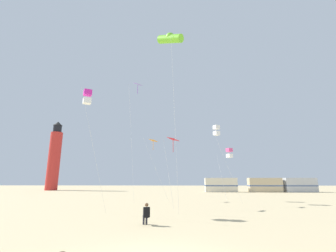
{
  "coord_description": "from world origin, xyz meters",
  "views": [
    {
      "loc": [
        0.74,
        -7.18,
        2.37
      ],
      "look_at": [
        0.19,
        8.68,
        6.04
      ],
      "focal_mm": 25.07,
      "sensor_mm": 36.0,
      "label": 1
    }
  ],
  "objects": [
    {
      "name": "kite_flyer_standing",
      "position": [
        -0.91,
        6.22,
        0.61
      ],
      "size": [
        0.45,
        0.56,
        1.16
      ],
      "rotation": [
        0.0,
        0.0,
        3.47
      ],
      "color": "black",
      "rests_on": "ground"
    },
    {
      "name": "kite_diamond_orange",
      "position": [
        -2.1,
        21.69,
        6.94
      ],
      "size": [
        2.97,
        2.58,
        7.41
      ],
      "color": "silver",
      "rests_on": "ground"
    },
    {
      "name": "kite_box_white",
      "position": [
        5.41,
        19.38,
        7.95
      ],
      "size": [
        3.14,
        2.61,
        8.53
      ],
      "color": "silver",
      "rests_on": "ground"
    },
    {
      "name": "rv_van_cream",
      "position": [
        9.83,
        42.7,
        1.39
      ],
      "size": [
        6.5,
        2.5,
        2.8
      ],
      "rotation": [
        0.0,
        0.0,
        -0.02
      ],
      "color": "beige",
      "rests_on": "ground"
    },
    {
      "name": "kite_box_magenta",
      "position": [
        -6.37,
        10.43,
        8.89
      ],
      "size": [
        2.38,
        2.38,
        9.48
      ],
      "color": "silver",
      "rests_on": "ground"
    },
    {
      "name": "lighthouse_distant",
      "position": [
        -29.12,
        49.45,
        7.84
      ],
      "size": [
        2.8,
        2.8,
        16.8
      ],
      "color": "red",
      "rests_on": "ground"
    },
    {
      "name": "rv_van_silver",
      "position": [
        25.53,
        42.48,
        1.39
      ],
      "size": [
        6.59,
        2.81,
        2.8
      ],
      "rotation": [
        0.0,
        0.0,
        0.07
      ],
      "color": "#B7BABF",
      "rests_on": "ground"
    },
    {
      "name": "kite_box_rainbow",
      "position": [
        7.28,
        21.86,
        5.62
      ],
      "size": [
        1.85,
        2.34,
        6.2
      ],
      "color": "silver",
      "rests_on": "ground"
    },
    {
      "name": "kite_diamond_scarlet",
      "position": [
        0.45,
        14.09,
        5.85
      ],
      "size": [
        1.52,
        1.52,
        6.25
      ],
      "color": "silver",
      "rests_on": "ground"
    },
    {
      "name": "rv_van_tan",
      "position": [
        18.67,
        42.53,
        1.39
      ],
      "size": [
        6.56,
        2.68,
        2.8
      ],
      "rotation": [
        0.0,
        0.0,
        -0.05
      ],
      "color": "#C6B28C",
      "rests_on": "ground"
    },
    {
      "name": "kite_diamond_violet",
      "position": [
        -3.83,
        18.76,
        12.82
      ],
      "size": [
        1.66,
        1.66,
        13.74
      ],
      "color": "silver",
      "rests_on": "ground"
    },
    {
      "name": "kite_tube_lime",
      "position": [
        0.31,
        10.26,
        13.91
      ],
      "size": [
        2.41,
        2.06,
        14.62
      ],
      "color": "silver",
      "rests_on": "ground"
    }
  ]
}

